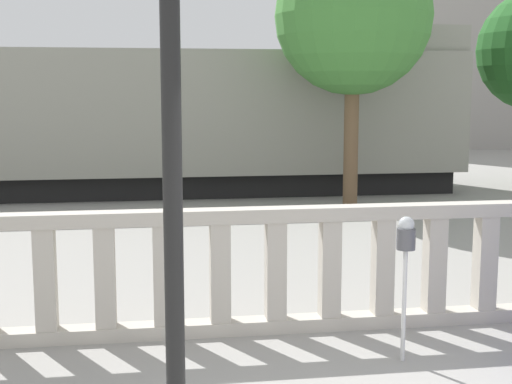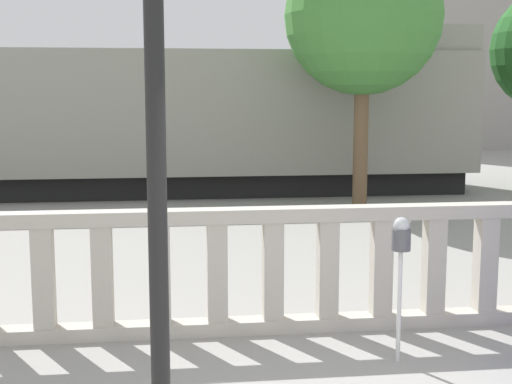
{
  "view_description": "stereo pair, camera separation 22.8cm",
  "coord_description": "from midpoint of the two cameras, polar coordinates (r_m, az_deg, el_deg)",
  "views": [
    {
      "loc": [
        -1.83,
        -3.79,
        2.47
      ],
      "look_at": [
        -0.62,
        4.17,
        1.31
      ],
      "focal_mm": 50.0,
      "sensor_mm": 36.0,
      "label": 1
    },
    {
      "loc": [
        -1.6,
        -3.82,
        2.47
      ],
      "look_at": [
        -0.62,
        4.17,
        1.31
      ],
      "focal_mm": 50.0,
      "sensor_mm": 36.0,
      "label": 2
    }
  ],
  "objects": [
    {
      "name": "balustrade",
      "position": [
        7.41,
        6.62,
        -6.11
      ],
      "size": [
        13.34,
        0.24,
        1.29
      ],
      "color": "#BCB5A8",
      "rests_on": "ground"
    },
    {
      "name": "parking_meter",
      "position": [
        6.53,
        12.5,
        -4.28
      ],
      "size": [
        0.17,
        0.17,
        1.35
      ],
      "color": "silver",
      "rests_on": "ground"
    },
    {
      "name": "building_block",
      "position": [
        34.36,
        17.45,
        12.78
      ],
      "size": [
        12.85,
        6.75,
        10.89
      ],
      "color": "gray",
      "rests_on": "ground"
    },
    {
      "name": "tree_right",
      "position": [
        15.14,
        9.02,
        13.72
      ],
      "size": [
        3.25,
        3.25,
        5.6
      ],
      "color": "brown",
      "rests_on": "ground"
    }
  ]
}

